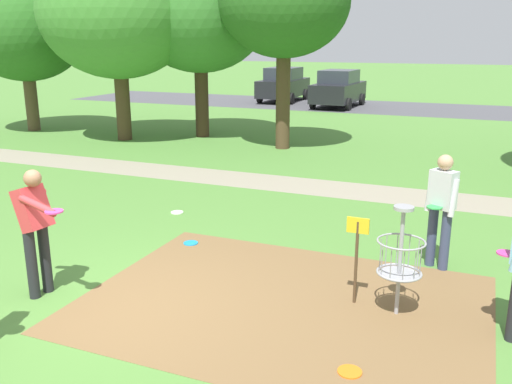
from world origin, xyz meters
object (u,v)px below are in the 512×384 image
at_px(tree_mid_center, 24,29).
at_px(parked_car_center_left, 339,89).
at_px(frisbee_mid_grass, 350,372).
at_px(tree_far_center, 117,12).
at_px(frisbee_scattered_b, 191,243).
at_px(tree_near_left, 284,2).
at_px(player_waiting_left, 441,205).
at_px(tree_near_right, 200,14).
at_px(player_foreground_watching, 35,224).
at_px(frisbee_near_basket, 177,212).
at_px(parked_car_leftmost, 284,84).
at_px(disc_golf_basket, 395,256).

bearing_deg(tree_mid_center, parked_car_center_left, 53.74).
distance_m(frisbee_mid_grass, tree_far_center, 15.36).
xyz_separation_m(frisbee_scattered_b, tree_near_left, (-1.48, 8.55, 4.35)).
height_order(player_waiting_left, tree_near_right, tree_near_right).
height_order(player_foreground_watching, frisbee_near_basket, player_foreground_watching).
relative_size(frisbee_scattered_b, tree_near_right, 0.04).
bearing_deg(tree_mid_center, tree_far_center, -4.66).
bearing_deg(player_foreground_watching, tree_mid_center, 134.13).
height_order(player_foreground_watching, tree_mid_center, tree_mid_center).
bearing_deg(parked_car_center_left, parked_car_leftmost, 157.29).
bearing_deg(parked_car_leftmost, frisbee_mid_grass, -68.65).
relative_size(disc_golf_basket, tree_mid_center, 0.25).
height_order(disc_golf_basket, tree_near_right, tree_near_right).
height_order(frisbee_near_basket, parked_car_center_left, parked_car_center_left).
distance_m(frisbee_scattered_b, tree_far_center, 11.39).
relative_size(frisbee_mid_grass, frisbee_scattered_b, 1.05).
distance_m(player_waiting_left, tree_near_right, 12.93).
height_order(player_waiting_left, parked_car_leftmost, parked_car_leftmost).
distance_m(player_waiting_left, parked_car_leftmost, 23.31).
relative_size(frisbee_scattered_b, tree_near_left, 0.04).
distance_m(player_foreground_watching, frisbee_scattered_b, 2.77).
xyz_separation_m(player_foreground_watching, parked_car_leftmost, (-5.27, 24.02, -0.06)).
relative_size(tree_near_left, tree_far_center, 0.96).
distance_m(disc_golf_basket, frisbee_near_basket, 5.29).
xyz_separation_m(frisbee_near_basket, tree_near_right, (-3.76, 8.16, 4.12)).
bearing_deg(tree_mid_center, parked_car_leftmost, 68.67).
bearing_deg(tree_far_center, frisbee_scattered_b, -48.78).
height_order(frisbee_near_basket, frisbee_scattered_b, same).
relative_size(frisbee_near_basket, frisbee_scattered_b, 1.01).
relative_size(frisbee_near_basket, tree_near_left, 0.04).
bearing_deg(tree_far_center, tree_mid_center, 175.34).
bearing_deg(frisbee_mid_grass, tree_far_center, 134.13).
xyz_separation_m(player_waiting_left, frisbee_mid_grass, (-0.55, -3.18, -0.96)).
distance_m(player_waiting_left, frisbee_scattered_b, 4.01).
relative_size(player_waiting_left, tree_near_left, 0.28).
bearing_deg(tree_mid_center, frisbee_scattered_b, -36.34).
height_order(player_foreground_watching, player_waiting_left, same).
relative_size(player_waiting_left, parked_car_leftmost, 0.40).
height_order(player_waiting_left, frisbee_near_basket, player_waiting_left).
bearing_deg(tree_near_right, parked_car_leftmost, 96.27).
relative_size(tree_mid_center, parked_car_leftmost, 1.30).
bearing_deg(frisbee_near_basket, tree_near_left, 93.20).
xyz_separation_m(frisbee_near_basket, parked_car_center_left, (-1.60, 18.73, 0.91)).
xyz_separation_m(parked_car_leftmost, parked_car_center_left, (3.48, -1.45, 0.00)).
bearing_deg(disc_golf_basket, frisbee_mid_grass, -96.85).
height_order(player_foreground_watching, parked_car_center_left, parked_car_center_left).
height_order(player_foreground_watching, tree_near_left, tree_near_left).
relative_size(disc_golf_basket, tree_near_left, 0.23).
bearing_deg(parked_car_center_left, tree_far_center, -109.53).
bearing_deg(frisbee_mid_grass, tree_mid_center, 143.15).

